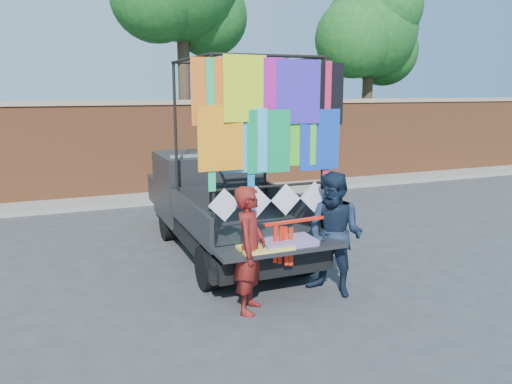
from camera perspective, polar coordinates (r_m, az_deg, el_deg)
name	(u,v)px	position (r m, az deg, el deg)	size (l,w,h in m)	color
ground	(257,280)	(7.82, 0.10, -10.03)	(90.00, 90.00, 0.00)	#38383A
brick_wall	(161,147)	(14.09, -10.76, 5.05)	(30.00, 0.45, 2.61)	#9A512C
curb	(168,197)	(13.61, -9.97, -0.55)	(30.00, 1.20, 0.12)	gray
tree_right	(372,34)	(18.15, 13.09, 17.21)	(4.20, 3.30, 6.62)	#38281C
pickup_truck	(215,200)	(9.41, -4.75, -0.94)	(2.11, 5.31, 3.34)	black
woman	(250,250)	(6.52, -0.70, -6.62)	(0.61, 0.40, 1.68)	maroon
man	(335,234)	(7.13, 9.01, -4.82)	(0.86, 0.67, 1.77)	#162338
streamer_bundle	(288,235)	(6.71, 3.67, -4.97)	(0.91, 0.12, 0.63)	red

